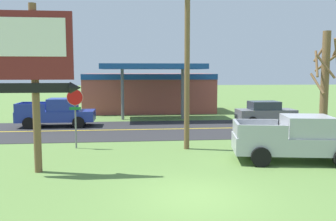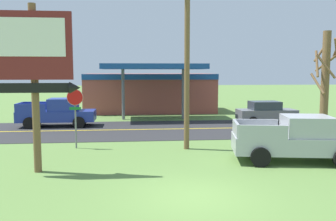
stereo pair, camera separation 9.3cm
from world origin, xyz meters
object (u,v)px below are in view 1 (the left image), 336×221
(motel_sign, at_px, (35,61))
(utility_pole, at_px, (187,50))
(stop_sign, at_px, (75,108))
(bare_tree, at_px, (325,84))
(pickup_blue_on_road, at_px, (57,113))
(car_grey_near_lane, at_px, (265,112))
(pickup_silver_parked_on_lawn, at_px, (297,139))
(gas_station, at_px, (149,91))

(motel_sign, bearing_deg, utility_pole, 30.40)
(stop_sign, distance_m, utility_pole, 6.19)
(bare_tree, height_order, pickup_blue_on_road, bare_tree)
(stop_sign, bearing_deg, motel_sign, -99.72)
(car_grey_near_lane, bearing_deg, pickup_silver_parked_on_lawn, -104.50)
(pickup_silver_parked_on_lawn, xyz_separation_m, pickup_blue_on_road, (-12.06, 11.10, 0.00))
(gas_station, bearing_deg, pickup_silver_parked_on_lawn, -75.34)
(gas_station, distance_m, car_grey_near_lane, 12.05)
(stop_sign, bearing_deg, gas_station, 74.52)
(stop_sign, xyz_separation_m, car_grey_near_lane, (12.60, 7.42, -1.20))
(bare_tree, bearing_deg, utility_pole, 179.81)
(motel_sign, distance_m, utility_pole, 7.22)
(stop_sign, bearing_deg, bare_tree, -3.28)
(motel_sign, xyz_separation_m, pickup_blue_on_road, (-1.58, 11.76, -3.24))
(stop_sign, xyz_separation_m, bare_tree, (12.55, -0.72, 1.15))
(utility_pole, xyz_separation_m, bare_tree, (7.08, -0.02, -1.67))
(motel_sign, height_order, pickup_silver_parked_on_lawn, motel_sign)
(stop_sign, height_order, gas_station, gas_station)
(stop_sign, distance_m, bare_tree, 12.62)
(gas_station, bearing_deg, bare_tree, -64.69)
(car_grey_near_lane, bearing_deg, motel_sign, -138.62)
(motel_sign, relative_size, pickup_blue_on_road, 1.21)
(stop_sign, height_order, pickup_silver_parked_on_lawn, stop_sign)
(gas_station, xyz_separation_m, pickup_silver_parked_on_lawn, (5.22, -19.96, -0.98))
(pickup_silver_parked_on_lawn, bearing_deg, car_grey_near_lane, 75.50)
(utility_pole, bearing_deg, pickup_silver_parked_on_lawn, -35.01)
(utility_pole, height_order, car_grey_near_lane, utility_pole)
(stop_sign, xyz_separation_m, pickup_silver_parked_on_lawn, (9.73, -3.68, -1.06))
(bare_tree, xyz_separation_m, gas_station, (-8.04, 17.00, -1.23))
(pickup_silver_parked_on_lawn, distance_m, car_grey_near_lane, 11.47)
(gas_station, relative_size, car_grey_near_lane, 2.86)
(utility_pole, relative_size, gas_station, 0.76)
(pickup_blue_on_road, bearing_deg, utility_pole, -46.18)
(motel_sign, bearing_deg, pickup_blue_on_road, 97.67)
(stop_sign, xyz_separation_m, pickup_blue_on_road, (-2.33, 7.42, -1.06))
(utility_pole, distance_m, car_grey_near_lane, 11.53)
(pickup_silver_parked_on_lawn, relative_size, car_grey_near_lane, 1.30)
(car_grey_near_lane, bearing_deg, gas_station, 132.41)
(utility_pole, height_order, bare_tree, utility_pole)
(pickup_silver_parked_on_lawn, bearing_deg, bare_tree, 46.48)
(stop_sign, relative_size, pickup_silver_parked_on_lawn, 0.54)
(gas_station, bearing_deg, stop_sign, -105.48)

